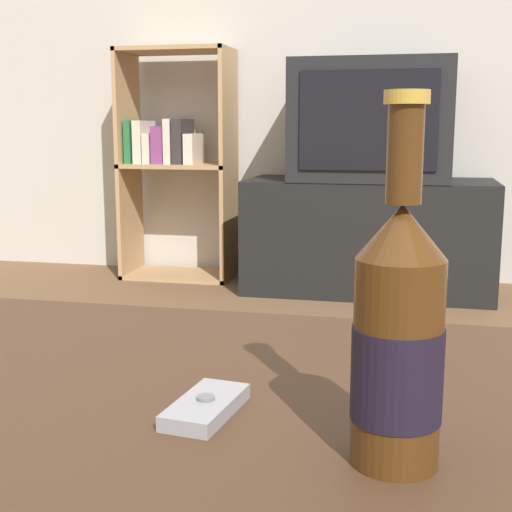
{
  "coord_description": "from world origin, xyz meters",
  "views": [
    {
      "loc": [
        0.27,
        -0.52,
        0.75
      ],
      "look_at": [
        0.09,
        0.3,
        0.59
      ],
      "focal_mm": 50.0,
      "sensor_mm": 36.0,
      "label": 1
    }
  ],
  "objects_px": {
    "bookshelf": "(174,158)",
    "beer_bottle": "(398,337)",
    "television": "(372,121)",
    "tv_stand": "(369,236)",
    "cell_phone": "(206,407)"
  },
  "relations": [
    {
      "from": "cell_phone",
      "to": "beer_bottle",
      "type": "bearing_deg",
      "value": -10.35
    },
    {
      "from": "television",
      "to": "bookshelf",
      "type": "bearing_deg",
      "value": 173.46
    },
    {
      "from": "bookshelf",
      "to": "beer_bottle",
      "type": "distance_m",
      "value": 3.03
    },
    {
      "from": "television",
      "to": "bookshelf",
      "type": "height_order",
      "value": "bookshelf"
    },
    {
      "from": "tv_stand",
      "to": "television",
      "type": "bearing_deg",
      "value": -90.0
    },
    {
      "from": "beer_bottle",
      "to": "cell_phone",
      "type": "bearing_deg",
      "value": 162.42
    },
    {
      "from": "tv_stand",
      "to": "cell_phone",
      "type": "bearing_deg",
      "value": -89.49
    },
    {
      "from": "television",
      "to": "beer_bottle",
      "type": "xyz_separation_m",
      "value": [
        0.19,
        -2.7,
        -0.18
      ]
    },
    {
      "from": "tv_stand",
      "to": "television",
      "type": "distance_m",
      "value": 0.51
    },
    {
      "from": "tv_stand",
      "to": "television",
      "type": "relative_size",
      "value": 1.6
    },
    {
      "from": "tv_stand",
      "to": "bookshelf",
      "type": "bearing_deg",
      "value": 173.69
    },
    {
      "from": "tv_stand",
      "to": "cell_phone",
      "type": "height_order",
      "value": "same"
    },
    {
      "from": "beer_bottle",
      "to": "television",
      "type": "bearing_deg",
      "value": 94.06
    },
    {
      "from": "bookshelf",
      "to": "beer_bottle",
      "type": "xyz_separation_m",
      "value": [
        1.15,
        -2.81,
        -0.0
      ]
    },
    {
      "from": "television",
      "to": "beer_bottle",
      "type": "bearing_deg",
      "value": -85.94
    }
  ]
}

